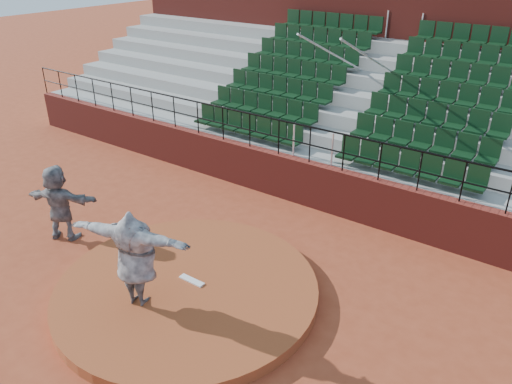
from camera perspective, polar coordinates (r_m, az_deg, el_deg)
ground at (r=10.88m, az=-7.81°, el=-11.48°), size 90.00×90.00×0.00m
pitchers_mound at (r=10.81m, az=-7.85°, el=-10.96°), size 5.50×5.50×0.25m
pitching_rubber at (r=10.81m, az=-7.36°, el=-9.98°), size 0.60×0.15×0.03m
boundary_wall at (r=13.99m, az=5.95°, el=1.00°), size 24.00×0.30×1.30m
wall_railing at (r=13.45m, az=6.22°, el=6.30°), size 24.04×0.05×1.03m
seating_deck at (r=16.75m, az=12.40°, el=7.87°), size 24.00×5.97×4.63m
press_box_facade at (r=19.88m, az=17.89°, el=16.41°), size 24.00×3.00×7.10m
pitcher at (r=9.88m, az=-13.65°, el=-7.32°), size 2.61×1.31×2.05m
fielder at (r=13.09m, az=-21.58°, el=-1.15°), size 1.89×1.25×1.96m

